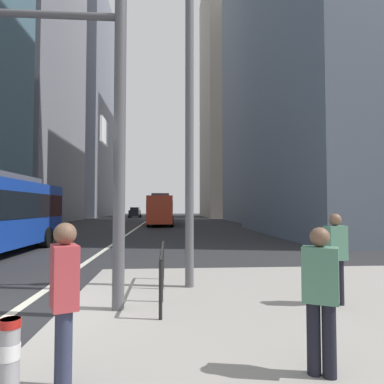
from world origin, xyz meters
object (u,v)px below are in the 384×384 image
Objects in this scene: city_bus_red_receding at (161,208)px; street_lamp_post at (189,69)px; car_oncoming_mid at (135,212)px; bollard_left at (10,357)px; pedestrian_walking at (336,254)px; car_receding_near at (166,213)px; traffic_signal_gantry at (0,89)px; pedestrian_far at (321,293)px; pedestrian_waiting at (64,297)px.

city_bus_red_receding is 30.73m from street_lamp_post.
car_oncoming_mid reaches higher than bollard_left.
city_bus_red_receding is at bearing 96.86° from pedestrian_walking.
car_receding_near is 53.49m from pedestrian_walking.
traffic_signal_gantry is at bearing -180.00° from pedestrian_walking.
street_lamp_post is at bearing 147.67° from pedestrian_walking.
pedestrian_far is (-1.50, -2.63, -0.06)m from pedestrian_walking.
street_lamp_post reaches higher than bollard_left.
pedestrian_walking is at bearing -83.14° from city_bus_red_receding.
traffic_signal_gantry is at bearing 125.85° from pedestrian_waiting.
car_oncoming_mid is 56.37m from street_lamp_post.
pedestrian_waiting is at bearing -90.76° from car_receding_near.
street_lamp_post reaches higher than car_oncoming_mid.
pedestrian_walking is (3.49, -53.38, 0.12)m from car_receding_near.
pedestrian_walking is at bearing -80.99° from car_oncoming_mid.
bollard_left is 0.49× the size of pedestrian_far.
pedestrian_far is at bearing -74.75° from street_lamp_post.
car_oncoming_mid is 2.38× the size of pedestrian_walking.
bollard_left is at bearing -173.88° from pedestrian_far.
traffic_signal_gantry reaches higher than pedestrian_far.
street_lamp_post is (1.20, -30.51, 3.45)m from city_bus_red_receding.
city_bus_red_receding is 25.88m from car_oncoming_mid.
city_bus_red_receding is at bearing 85.82° from traffic_signal_gantry.
traffic_signal_gantry is at bearing 117.76° from bollard_left.
car_receding_near is at bearing 87.06° from traffic_signal_gantry.
street_lamp_post is (0.81, -51.68, 4.29)m from car_receding_near.
traffic_signal_gantry is 3.80× the size of pedestrian_waiting.
car_oncoming_mid is 60.64m from pedestrian_far.
traffic_signal_gantry is 4.56m from pedestrian_waiting.
city_bus_red_receding is 34.97m from pedestrian_waiting.
city_bus_red_receding is 6.78× the size of pedestrian_walking.
city_bus_red_receding reaches higher than pedestrian_far.
city_bus_red_receding is 2.67× the size of car_receding_near.
pedestrian_far is at bearing -29.05° from traffic_signal_gantry.
car_receding_near is at bearing 88.95° from city_bus_red_receding.
pedestrian_walking is at bearing -32.33° from street_lamp_post.
street_lamp_post is at bearing 66.88° from bollard_left.
car_receding_near reaches higher than bollard_left.
street_lamp_post is at bearing 25.51° from traffic_signal_gantry.
bollard_left is at bearing -154.28° from pedestrian_waiting.
pedestrian_walking reaches higher than bollard_left.
pedestrian_walking is at bearing 32.45° from bollard_left.
traffic_signal_gantry is 4.10m from street_lamp_post.
street_lamp_post is 6.90m from bollard_left.
street_lamp_post is at bearing -83.41° from car_oncoming_mid.
pedestrian_walking is at bearing -86.26° from car_receding_near.
traffic_signal_gantry is 3.73× the size of pedestrian_walking.
pedestrian_walking reaches higher than pedestrian_waiting.
street_lamp_post is at bearing -87.75° from city_bus_red_receding.
car_oncoming_mid is at bearing 97.22° from pedestrian_far.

